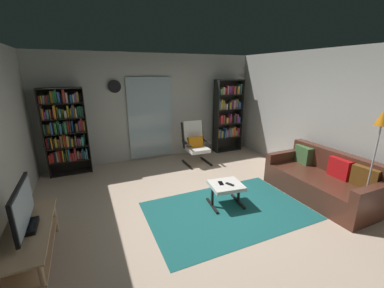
% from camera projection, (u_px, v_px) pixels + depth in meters
% --- Properties ---
extents(ground_plane, '(7.02, 7.02, 0.00)m').
position_uv_depth(ground_plane, '(206.00, 212.00, 3.92)').
color(ground_plane, beige).
extents(wall_back, '(5.60, 0.06, 2.60)m').
position_uv_depth(wall_back, '(154.00, 108.00, 6.08)').
color(wall_back, beige).
rests_on(wall_back, ground).
extents(wall_right, '(0.06, 6.00, 2.60)m').
position_uv_depth(wall_right, '(334.00, 120.00, 4.60)').
color(wall_right, beige).
rests_on(wall_right, ground).
extents(glass_door_panel, '(1.10, 0.01, 2.00)m').
position_uv_depth(glass_door_panel, '(151.00, 118.00, 6.05)').
color(glass_door_panel, silver).
extents(area_rug, '(2.56, 1.66, 0.01)m').
position_uv_depth(area_rug, '(228.00, 210.00, 3.95)').
color(area_rug, '#1E6462').
rests_on(area_rug, ground).
extents(tv_stand, '(0.47, 1.34, 0.50)m').
position_uv_depth(tv_stand, '(31.00, 241.00, 2.76)').
color(tv_stand, tan).
rests_on(tv_stand, ground).
extents(television, '(0.20, 0.85, 0.52)m').
position_uv_depth(television, '(23.00, 210.00, 2.63)').
color(television, black).
rests_on(television, tv_stand).
extents(bookshelf_near_tv, '(0.85, 0.30, 1.86)m').
position_uv_depth(bookshelf_near_tv, '(65.00, 129.00, 5.14)').
color(bookshelf_near_tv, black).
rests_on(bookshelf_near_tv, ground).
extents(bookshelf_near_sofa, '(0.78, 0.30, 1.97)m').
position_uv_depth(bookshelf_near_sofa, '(227.00, 113.00, 6.69)').
color(bookshelf_near_sofa, black).
rests_on(bookshelf_near_sofa, ground).
extents(leather_sofa, '(0.91, 1.87, 0.80)m').
position_uv_depth(leather_sofa, '(323.00, 181.00, 4.34)').
color(leather_sofa, '#532B1E').
rests_on(leather_sofa, ground).
extents(lounge_armchair, '(0.57, 0.66, 1.02)m').
position_uv_depth(lounge_armchair, '(195.00, 142.00, 5.90)').
color(lounge_armchair, black).
rests_on(lounge_armchair, ground).
extents(ottoman, '(0.58, 0.54, 0.39)m').
position_uv_depth(ottoman, '(226.00, 188.00, 4.04)').
color(ottoman, white).
rests_on(ottoman, ground).
extents(tv_remote, '(0.10, 0.15, 0.02)m').
position_uv_depth(tv_remote, '(230.00, 184.00, 3.99)').
color(tv_remote, black).
rests_on(tv_remote, ottoman).
extents(cell_phone, '(0.10, 0.15, 0.01)m').
position_uv_depth(cell_phone, '(221.00, 183.00, 4.03)').
color(cell_phone, black).
rests_on(cell_phone, ottoman).
extents(floor_lamp_by_sofa, '(0.22, 0.22, 1.69)m').
position_uv_depth(floor_lamp_by_sofa, '(380.00, 133.00, 3.42)').
color(floor_lamp_by_sofa, '#A5A5AD').
rests_on(floor_lamp_by_sofa, ground).
extents(wall_clock, '(0.29, 0.03, 0.29)m').
position_uv_depth(wall_clock, '(114.00, 86.00, 5.50)').
color(wall_clock, silver).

